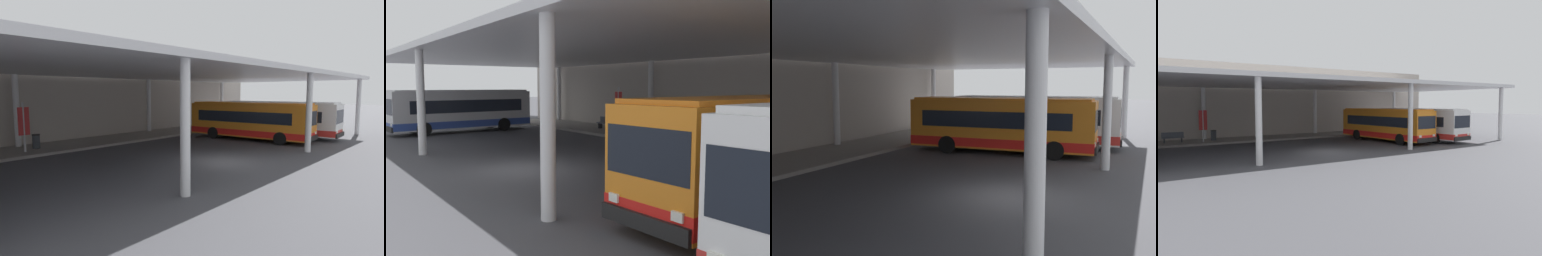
{
  "view_description": "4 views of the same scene",
  "coord_description": "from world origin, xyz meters",
  "views": [
    {
      "loc": [
        -15.21,
        -10.67,
        4.0
      ],
      "look_at": [
        1.3,
        3.63,
        1.59
      ],
      "focal_mm": 30.19,
      "sensor_mm": 36.0,
      "label": 1
    },
    {
      "loc": [
        15.03,
        -7.78,
        3.46
      ],
      "look_at": [
        -1.74,
        3.98,
        1.35
      ],
      "focal_mm": 38.22,
      "sensor_mm": 36.0,
      "label": 2
    },
    {
      "loc": [
        -13.35,
        -4.43,
        3.95
      ],
      "look_at": [
        5.72,
        4.5,
        1.67
      ],
      "focal_mm": 38.06,
      "sensor_mm": 36.0,
      "label": 3
    },
    {
      "loc": [
        -12.93,
        -22.17,
        3.69
      ],
      "look_at": [
        4.99,
        4.36,
        1.37
      ],
      "focal_mm": 31.83,
      "sensor_mm": 36.0,
      "label": 4
    }
  ],
  "objects": [
    {
      "name": "ground_plane",
      "position": [
        0.0,
        0.0,
        0.0
      ],
      "size": [
        200.0,
        200.0,
        0.0
      ],
      "primitive_type": "plane",
      "color": "#47474C"
    },
    {
      "name": "platform_kerb",
      "position": [
        0.0,
        11.75,
        0.09
      ],
      "size": [
        42.0,
        4.5,
        0.18
      ],
      "primitive_type": "cube",
      "color": "gray",
      "rests_on": "ground"
    },
    {
      "name": "canopy_shelter",
      "position": [
        0.0,
        5.5,
        5.31
      ],
      "size": [
        40.0,
        17.0,
        5.55
      ],
      "color": "silver",
      "rests_on": "ground"
    },
    {
      "name": "bus_middle_bay",
      "position": [
        12.04,
        2.5,
        1.66
      ],
      "size": [
        3.16,
        10.66,
        3.17
      ],
      "color": "white",
      "rests_on": "ground"
    },
    {
      "name": "bus_second_bay",
      "position": [
        8.54,
        3.46,
        1.66
      ],
      "size": [
        3.19,
        10.67,
        3.17
      ],
      "color": "orange",
      "rests_on": "ground"
    }
  ]
}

